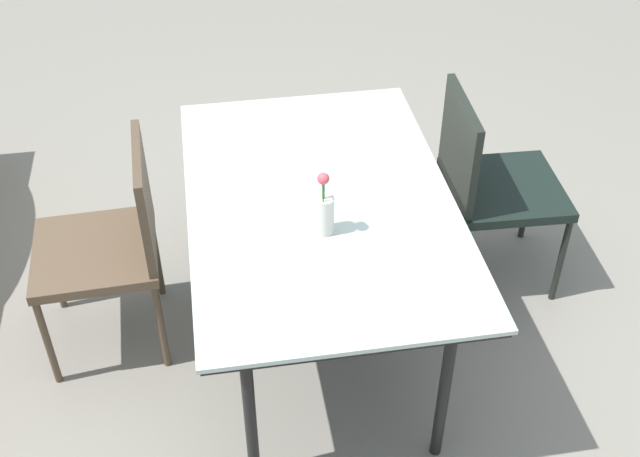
# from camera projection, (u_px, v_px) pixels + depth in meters

# --- Properties ---
(ground_plane) EXTENTS (12.00, 12.00, 0.00)m
(ground_plane) POSITION_uv_depth(u_px,v_px,m) (295.00, 342.00, 3.24)
(ground_plane) COLOR gray
(dining_table) EXTENTS (1.42, 0.92, 0.73)m
(dining_table) POSITION_uv_depth(u_px,v_px,m) (320.00, 210.00, 2.80)
(dining_table) COLOR #B2C6C1
(dining_table) RESTS_ON ground
(chair_near_right) EXTENTS (0.48, 0.48, 0.87)m
(chair_near_right) POSITION_uv_depth(u_px,v_px,m) (488.00, 179.00, 3.25)
(chair_near_right) COLOR black
(chair_near_right) RESTS_ON ground
(chair_far_side) EXTENTS (0.47, 0.47, 0.86)m
(chair_far_side) POSITION_uv_depth(u_px,v_px,m) (113.00, 238.00, 2.97)
(chair_far_side) COLOR brown
(chair_far_side) RESTS_ON ground
(flower_vase) EXTENTS (0.07, 0.06, 0.25)m
(flower_vase) POSITION_uv_depth(u_px,v_px,m) (324.00, 208.00, 2.57)
(flower_vase) COLOR silver
(flower_vase) RESTS_ON dining_table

